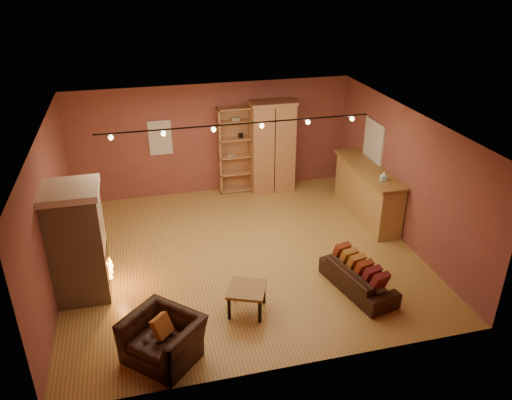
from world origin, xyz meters
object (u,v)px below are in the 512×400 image
object	(u,v)px
coffee_table	(247,291)
bar_counter	(367,192)
armchair	(162,332)
armoire	(272,146)
bookcase	(236,149)
fireplace	(78,243)
loveseat	(359,274)

from	to	relation	value
coffee_table	bar_counter	bearing A→B (deg)	38.02
armchair	bar_counter	bearing A→B (deg)	79.48
armoire	coffee_table	size ratio (longest dim) A/B	2.88
bar_counter	armchair	size ratio (longest dim) A/B	2.04
bookcase	armoire	bearing A→B (deg)	-11.42
fireplace	bookcase	size ratio (longest dim) A/B	0.95
bar_counter	coffee_table	world-z (taller)	bar_counter
fireplace	bookcase	bearing A→B (deg)	46.04
fireplace	bar_counter	xyz separation A→B (m)	(6.24, 1.55, -0.44)
fireplace	bookcase	distance (m)	5.19
fireplace	bookcase	xyz separation A→B (m)	(3.60, 3.73, 0.07)
bookcase	armchair	world-z (taller)	bookcase
armoire	bar_counter	bearing A→B (deg)	-48.97
fireplace	coffee_table	size ratio (longest dim) A/B	2.60
loveseat	armchair	size ratio (longest dim) A/B	1.35
armchair	coffee_table	size ratio (longest dim) A/B	1.54
armoire	loveseat	xyz separation A→B (m)	(0.33, -4.67, -0.84)
fireplace	coffee_table	bearing A→B (deg)	-23.97
fireplace	bar_counter	size ratio (longest dim) A/B	0.83
bar_counter	coffee_table	bearing A→B (deg)	-141.98
loveseat	armchair	bearing A→B (deg)	90.46
bookcase	loveseat	xyz separation A→B (m)	(1.23, -4.85, -0.79)
armoire	bar_counter	size ratio (longest dim) A/B	0.92
loveseat	armchair	xyz separation A→B (m)	(-3.59, -0.86, 0.13)
fireplace	bar_counter	world-z (taller)	fireplace
fireplace	loveseat	distance (m)	5.01
fireplace	armchair	size ratio (longest dim) A/B	1.69
armoire	coffee_table	bearing A→B (deg)	-110.50
armchair	bookcase	bearing A→B (deg)	111.89
fireplace	armoire	distance (m)	5.73
bookcase	bar_counter	bearing A→B (deg)	-39.60
fireplace	armchair	world-z (taller)	fireplace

